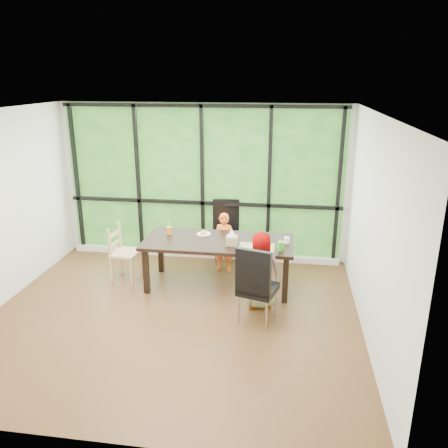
{
  "coord_description": "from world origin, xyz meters",
  "views": [
    {
      "loc": [
        1.47,
        -5.26,
        3.12
      ],
      "look_at": [
        0.56,
        0.93,
        1.05
      ],
      "focal_mm": 36.06,
      "sensor_mm": 36.0,
      "label": 1
    }
  ],
  "objects_px": {
    "green_cup": "(281,246)",
    "white_mug": "(287,240)",
    "chair_interior_leather": "(258,284)",
    "tissue_box": "(232,241)",
    "chair_end_beech": "(125,253)",
    "child_older": "(260,270)",
    "chair_window_leather": "(226,232)",
    "child_toddler": "(224,242)",
    "plate_far": "(204,234)",
    "orange_cup": "(169,231)",
    "plate_near": "(261,247)",
    "dining_table": "(219,263)"
  },
  "relations": [
    {
      "from": "white_mug",
      "to": "plate_far",
      "type": "bearing_deg",
      "value": 171.01
    },
    {
      "from": "dining_table",
      "to": "plate_far",
      "type": "distance_m",
      "value": 0.53
    },
    {
      "from": "dining_table",
      "to": "green_cup",
      "type": "height_order",
      "value": "green_cup"
    },
    {
      "from": "dining_table",
      "to": "plate_near",
      "type": "distance_m",
      "value": 0.78
    },
    {
      "from": "plate_far",
      "to": "plate_near",
      "type": "bearing_deg",
      "value": -25.22
    },
    {
      "from": "child_older",
      "to": "orange_cup",
      "type": "relative_size",
      "value": 9.22
    },
    {
      "from": "tissue_box",
      "to": "chair_end_beech",
      "type": "bearing_deg",
      "value": 174.27
    },
    {
      "from": "child_toddler",
      "to": "plate_near",
      "type": "bearing_deg",
      "value": -40.81
    },
    {
      "from": "chair_interior_leather",
      "to": "white_mug",
      "type": "height_order",
      "value": "chair_interior_leather"
    },
    {
      "from": "child_older",
      "to": "white_mug",
      "type": "distance_m",
      "value": 0.73
    },
    {
      "from": "chair_window_leather",
      "to": "chair_interior_leather",
      "type": "xyz_separation_m",
      "value": [
        0.7,
        -1.94,
        0.0
      ]
    },
    {
      "from": "white_mug",
      "to": "child_older",
      "type": "bearing_deg",
      "value": -120.99
    },
    {
      "from": "child_older",
      "to": "tissue_box",
      "type": "distance_m",
      "value": 0.65
    },
    {
      "from": "orange_cup",
      "to": "white_mug",
      "type": "relative_size",
      "value": 1.32
    },
    {
      "from": "child_toddler",
      "to": "white_mug",
      "type": "distance_m",
      "value": 1.2
    },
    {
      "from": "orange_cup",
      "to": "green_cup",
      "type": "height_order",
      "value": "green_cup"
    },
    {
      "from": "chair_interior_leather",
      "to": "child_older",
      "type": "height_order",
      "value": "child_older"
    },
    {
      "from": "chair_end_beech",
      "to": "child_older",
      "type": "distance_m",
      "value": 2.23
    },
    {
      "from": "child_toddler",
      "to": "plate_far",
      "type": "xyz_separation_m",
      "value": [
        -0.27,
        -0.35,
        0.26
      ]
    },
    {
      "from": "plate_far",
      "to": "plate_near",
      "type": "distance_m",
      "value": 1.02
    },
    {
      "from": "chair_interior_leather",
      "to": "white_mug",
      "type": "relative_size",
      "value": 11.97
    },
    {
      "from": "child_older",
      "to": "chair_interior_leather",
      "type": "bearing_deg",
      "value": 75.52
    },
    {
      "from": "chair_window_leather",
      "to": "white_mug",
      "type": "relative_size",
      "value": 11.97
    },
    {
      "from": "chair_window_leather",
      "to": "plate_far",
      "type": "bearing_deg",
      "value": -119.05
    },
    {
      "from": "plate_far",
      "to": "orange_cup",
      "type": "relative_size",
      "value": 1.88
    },
    {
      "from": "child_toddler",
      "to": "white_mug",
      "type": "height_order",
      "value": "child_toddler"
    },
    {
      "from": "chair_interior_leather",
      "to": "plate_far",
      "type": "bearing_deg",
      "value": -35.87
    },
    {
      "from": "child_older",
      "to": "orange_cup",
      "type": "bearing_deg",
      "value": -41.85
    },
    {
      "from": "child_toddler",
      "to": "orange_cup",
      "type": "relative_size",
      "value": 8.35
    },
    {
      "from": "child_toddler",
      "to": "child_older",
      "type": "bearing_deg",
      "value": -50.19
    },
    {
      "from": "chair_end_beech",
      "to": "child_older",
      "type": "xyz_separation_m",
      "value": [
        2.16,
        -0.57,
        0.1
      ]
    },
    {
      "from": "plate_far",
      "to": "green_cup",
      "type": "xyz_separation_m",
      "value": [
        1.21,
        -0.52,
        0.06
      ]
    },
    {
      "from": "green_cup",
      "to": "plate_far",
      "type": "bearing_deg",
      "value": 156.96
    },
    {
      "from": "chair_end_beech",
      "to": "white_mug",
      "type": "relative_size",
      "value": 9.98
    },
    {
      "from": "chair_interior_leather",
      "to": "plate_far",
      "type": "distance_m",
      "value": 1.54
    },
    {
      "from": "orange_cup",
      "to": "white_mug",
      "type": "distance_m",
      "value": 1.83
    },
    {
      "from": "plate_far",
      "to": "green_cup",
      "type": "bearing_deg",
      "value": -23.04
    },
    {
      "from": "chair_interior_leather",
      "to": "dining_table",
      "type": "bearing_deg",
      "value": -39.02
    },
    {
      "from": "orange_cup",
      "to": "plate_near",
      "type": "bearing_deg",
      "value": -13.89
    },
    {
      "from": "white_mug",
      "to": "tissue_box",
      "type": "relative_size",
      "value": 0.57
    },
    {
      "from": "chair_window_leather",
      "to": "child_toddler",
      "type": "xyz_separation_m",
      "value": [
        0.02,
        -0.39,
        -0.04
      ]
    },
    {
      "from": "child_toddler",
      "to": "orange_cup",
      "type": "height_order",
      "value": "child_toddler"
    },
    {
      "from": "green_cup",
      "to": "white_mug",
      "type": "xyz_separation_m",
      "value": [
        0.08,
        0.31,
        -0.02
      ]
    },
    {
      "from": "chair_interior_leather",
      "to": "plate_near",
      "type": "xyz_separation_m",
      "value": [
        -0.03,
        0.77,
        0.22
      ]
    },
    {
      "from": "plate_far",
      "to": "tissue_box",
      "type": "bearing_deg",
      "value": -38.8
    },
    {
      "from": "dining_table",
      "to": "green_cup",
      "type": "distance_m",
      "value": 1.08
    },
    {
      "from": "chair_interior_leather",
      "to": "child_toddler",
      "type": "height_order",
      "value": "chair_interior_leather"
    },
    {
      "from": "chair_window_leather",
      "to": "tissue_box",
      "type": "xyz_separation_m",
      "value": [
        0.24,
        -1.14,
        0.28
      ]
    },
    {
      "from": "dining_table",
      "to": "tissue_box",
      "type": "height_order",
      "value": "tissue_box"
    },
    {
      "from": "child_toddler",
      "to": "orange_cup",
      "type": "bearing_deg",
      "value": -142.51
    }
  ]
}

